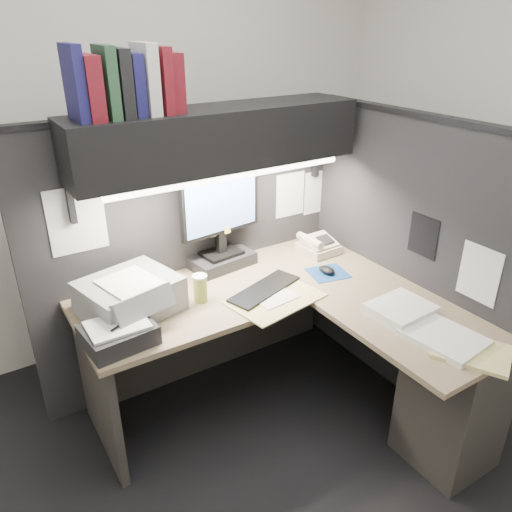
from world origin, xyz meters
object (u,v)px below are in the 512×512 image
(overhead_shelf, at_px, (218,138))
(monitor, at_px, (221,232))
(telephone, at_px, (318,246))
(notebook_stack, at_px, (119,334))
(keyboard, at_px, (264,290))
(coffee_cup, at_px, (200,289))
(printer, at_px, (130,296))
(desk, at_px, (346,363))

(overhead_shelf, relative_size, monitor, 2.82)
(telephone, distance_m, notebook_stack, 1.39)
(keyboard, relative_size, coffee_cup, 3.30)
(notebook_stack, bearing_deg, telephone, 11.71)
(coffee_cup, distance_m, printer, 0.35)
(coffee_cup, height_order, notebook_stack, coffee_cup)
(notebook_stack, bearing_deg, overhead_shelf, 26.78)
(telephone, height_order, printer, printer)
(overhead_shelf, relative_size, telephone, 7.14)
(keyboard, xyz_separation_m, printer, (-0.67, 0.19, 0.08))
(telephone, bearing_deg, monitor, 163.26)
(overhead_shelf, distance_m, printer, 0.91)
(telephone, height_order, coffee_cup, coffee_cup)
(desk, xyz_separation_m, overhead_shelf, (-0.30, 0.75, 1.06))
(keyboard, distance_m, notebook_stack, 0.81)
(overhead_shelf, height_order, telephone, overhead_shelf)
(desk, distance_m, keyboard, 0.57)
(overhead_shelf, xyz_separation_m, keyboard, (0.08, -0.32, -0.76))
(keyboard, relative_size, printer, 1.03)
(keyboard, relative_size, telephone, 2.06)
(keyboard, distance_m, coffee_cup, 0.35)
(printer, bearing_deg, coffee_cup, -29.01)
(printer, xyz_separation_m, notebook_stack, (-0.14, -0.23, -0.04))
(overhead_shelf, relative_size, coffee_cup, 11.48)
(telephone, relative_size, printer, 0.50)
(overhead_shelf, bearing_deg, coffee_cup, -138.01)
(printer, bearing_deg, desk, -48.43)
(monitor, relative_size, printer, 1.26)
(keyboard, height_order, printer, printer)
(printer, bearing_deg, keyboard, -29.57)
(monitor, bearing_deg, overhead_shelf, -124.25)
(desk, xyz_separation_m, keyboard, (-0.22, 0.43, 0.30))
(keyboard, bearing_deg, notebook_stack, 164.67)
(telephone, bearing_deg, coffee_cup, -173.40)
(overhead_shelf, height_order, notebook_stack, overhead_shelf)
(desk, xyz_separation_m, monitor, (-0.27, 0.82, 0.51))
(overhead_shelf, relative_size, notebook_stack, 5.20)
(monitor, height_order, keyboard, monitor)
(telephone, bearing_deg, keyboard, -159.27)
(monitor, bearing_deg, printer, -169.18)
(telephone, relative_size, notebook_stack, 0.73)
(overhead_shelf, distance_m, telephone, 0.97)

